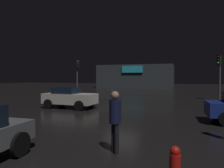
# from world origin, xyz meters

# --- Properties ---
(ground_plane) EXTENTS (120.00, 120.00, 0.00)m
(ground_plane) POSITION_xyz_m (0.00, 0.00, 0.00)
(ground_plane) COLOR black
(store_building) EXTENTS (15.41, 9.58, 4.79)m
(store_building) POSITION_xyz_m (-4.91, 30.43, 2.40)
(store_building) COLOR #33383D
(store_building) RESTS_ON ground
(traffic_signal_main) EXTENTS (0.42, 0.42, 4.20)m
(traffic_signal_main) POSITION_xyz_m (-7.25, 7.24, 3.06)
(traffic_signal_main) COLOR #595B60
(traffic_signal_main) RESTS_ON ground
(traffic_signal_cross_left) EXTENTS (0.42, 0.42, 4.34)m
(traffic_signal_cross_left) POSITION_xyz_m (7.60, 7.68, 3.03)
(traffic_signal_cross_left) COLOR #595B60
(traffic_signal_cross_left) RESTS_ON ground
(car_far) EXTENTS (3.88, 2.04, 1.52)m
(car_far) POSITION_xyz_m (-3.59, -1.01, 0.79)
(car_far) COLOR silver
(car_far) RESTS_ON ground
(pedestrian) EXTENTS (0.48, 0.48, 1.83)m
(pedestrian) POSITION_xyz_m (2.22, -8.51, 1.08)
(pedestrian) COLOR black
(pedestrian) RESTS_ON ground
(bollard_kerb_a) EXTENTS (0.08, 0.08, 0.98)m
(bollard_kerb_a) POSITION_xyz_m (-3.36, 8.24, 0.49)
(bollard_kerb_a) COLOR #595B60
(bollard_kerb_a) RESTS_ON ground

